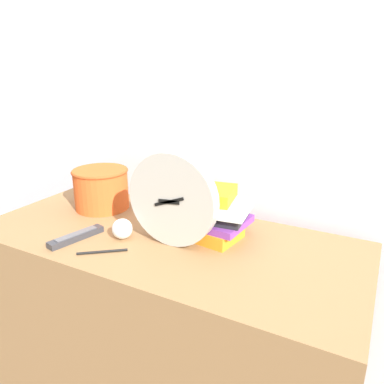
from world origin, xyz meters
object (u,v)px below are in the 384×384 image
(basket, at_px, (101,187))
(pen, at_px, (102,252))
(book_stack, at_px, (211,213))
(crumpled_paper_ball, at_px, (122,229))
(desk_clock, at_px, (172,200))
(tv_remote, at_px, (76,236))

(basket, relative_size, pen, 1.75)
(book_stack, relative_size, crumpled_paper_ball, 3.73)
(desk_clock, xyz_separation_m, crumpled_paper_ball, (-0.17, -0.04, -0.12))
(desk_clock, distance_m, book_stack, 0.15)
(book_stack, distance_m, crumpled_paper_ball, 0.30)
(desk_clock, distance_m, pen, 0.27)
(book_stack, height_order, basket, book_stack)
(book_stack, height_order, crumpled_paper_ball, book_stack)
(book_stack, bearing_deg, tv_remote, -148.16)
(tv_remote, distance_m, crumpled_paper_ball, 0.15)
(tv_remote, bearing_deg, basket, 114.07)
(book_stack, relative_size, tv_remote, 1.28)
(book_stack, xyz_separation_m, pen, (-0.24, -0.26, -0.08))
(basket, bearing_deg, pen, -49.21)
(basket, xyz_separation_m, pen, (0.25, -0.30, -0.08))
(crumpled_paper_ball, bearing_deg, book_stack, 31.63)
(desk_clock, height_order, crumpled_paper_ball, desk_clock)
(basket, height_order, tv_remote, basket)
(basket, distance_m, tv_remote, 0.30)
(desk_clock, distance_m, crumpled_paper_ball, 0.21)
(desk_clock, height_order, basket, desk_clock)
(book_stack, distance_m, pen, 0.36)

